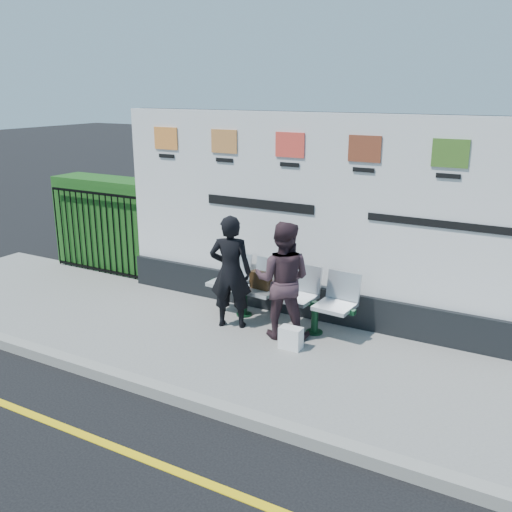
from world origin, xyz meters
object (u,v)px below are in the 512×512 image
at_px(bench, 278,308).
at_px(woman_left, 231,272).
at_px(billboard, 362,239).
at_px(woman_right, 283,280).

distance_m(bench, woman_left, 0.89).
bearing_deg(bench, billboard, 31.19).
relative_size(billboard, woman_right, 4.90).
height_order(billboard, woman_right, billboard).
bearing_deg(woman_right, woman_left, -11.67).
bearing_deg(bench, woman_left, -141.71).
bearing_deg(billboard, woman_right, -132.17).
relative_size(woman_left, woman_right, 1.00).
xyz_separation_m(woman_left, woman_right, (0.80, 0.05, -0.00)).
height_order(billboard, bench, billboard).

